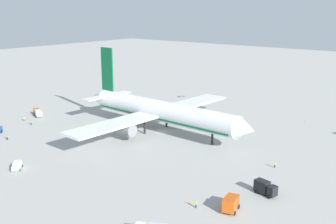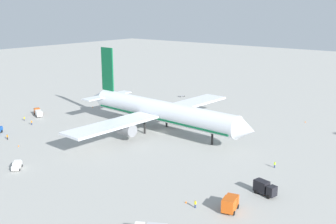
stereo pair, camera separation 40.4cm
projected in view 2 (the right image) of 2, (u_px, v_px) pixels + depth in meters
ground_plane at (162, 132)px, 139.61m from camera, size 600.00×600.00×0.00m
airliner at (159, 111)px, 138.62m from camera, size 71.40×71.26×26.50m
service_truck_0 at (38, 112)px, 159.28m from camera, size 6.98×4.64×2.55m
service_truck_2 at (265, 188)px, 92.38m from camera, size 5.57×3.20×3.12m
service_truck_3 at (230, 203)px, 85.03m from camera, size 3.72×5.39×3.12m
service_van at (17, 165)px, 107.28m from camera, size 4.51×4.43×1.97m
baggage_cart_0 at (182, 96)px, 193.74m from camera, size 2.31×3.57×0.40m
ground_worker_0 at (195, 204)px, 86.54m from camera, size 0.55×0.55×1.72m
ground_worker_1 at (7, 137)px, 131.00m from camera, size 0.54×0.54×1.75m
ground_worker_2 at (24, 119)px, 152.62m from camera, size 0.56×0.56×1.60m
ground_worker_3 at (32, 123)px, 147.27m from camera, size 0.53×0.53×1.71m
ground_worker_4 at (275, 165)px, 108.15m from camera, size 0.42×0.42×1.68m
traffic_cone_0 at (186, 202)px, 88.79m from camera, size 0.36×0.36×0.55m
traffic_cone_1 at (19, 146)px, 124.61m from camera, size 0.36×0.36×0.55m
traffic_cone_2 at (93, 107)px, 172.80m from camera, size 0.36×0.36×0.55m
traffic_cone_3 at (125, 101)px, 183.50m from camera, size 0.36×0.36×0.55m
traffic_cone_4 at (305, 122)px, 150.52m from camera, size 0.36×0.36×0.55m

